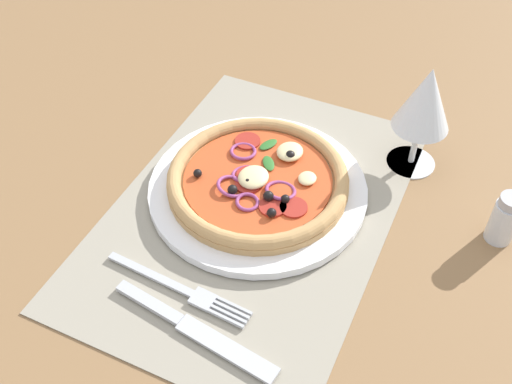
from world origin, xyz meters
TOP-DOWN VIEW (x-y plane):
  - ground_plane at (0.00, 0.00)cm, footprint 190.00×140.00cm
  - placemat at (0.00, 0.00)cm, footprint 47.97×32.34cm
  - plate at (-2.80, -0.66)cm, footprint 27.37×27.37cm
  - pizza at (-2.82, -0.63)cm, footprint 22.52×22.52cm
  - fork at (14.31, -1.55)cm, footprint 2.75×18.06cm
  - knife at (18.14, 1.86)cm, footprint 4.42×20.03cm
  - wine_glass at (-16.69, 15.34)cm, footprint 7.20×7.20cm
  - pepper_shaker at (-8.32, 28.04)cm, footprint 3.20×3.20cm

SIDE VIEW (x-z plane):
  - ground_plane at x=0.00cm, z-range -2.40..0.00cm
  - placemat at x=0.00cm, z-range 0.00..0.40cm
  - fork at x=14.31cm, z-range 0.40..0.84cm
  - knife at x=18.14cm, z-range 0.35..0.96cm
  - plate at x=-2.80cm, z-range 0.40..1.56cm
  - pizza at x=-2.82cm, z-range 1.34..3.97cm
  - pepper_shaker at x=-8.32cm, z-range -0.10..6.60cm
  - wine_glass at x=-16.69cm, z-range 2.90..17.80cm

